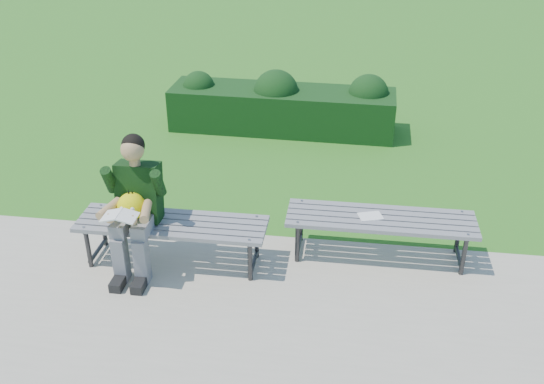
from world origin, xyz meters
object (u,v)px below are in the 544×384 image
at_px(hedge, 285,105).
at_px(bench_left, 172,227).
at_px(bench_right, 381,222).
at_px(seated_boy, 135,202).
at_px(paper_sheet, 370,216).

height_order(hedge, bench_left, hedge).
bearing_deg(bench_right, seated_boy, -168.54).
height_order(hedge, paper_sheet, hedge).
bearing_deg(hedge, bench_right, -67.61).
bearing_deg(bench_right, paper_sheet, 180.00).
bearing_deg(bench_left, bench_right, 10.45).
relative_size(hedge, seated_boy, 2.46).
bearing_deg(seated_boy, hedge, 75.27).
distance_m(seated_boy, paper_sheet, 2.22).
height_order(bench_right, paper_sheet, bench_right).
distance_m(bench_left, seated_boy, 0.43).
xyz_separation_m(bench_right, paper_sheet, (-0.10, 0.00, 0.06)).
xyz_separation_m(hedge, bench_left, (-0.65, -3.53, 0.04)).
bearing_deg(bench_left, seated_boy, -162.14).
relative_size(bench_right, paper_sheet, 6.96).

